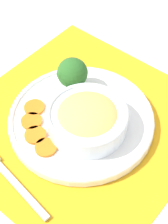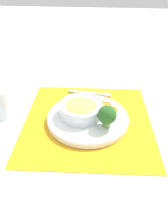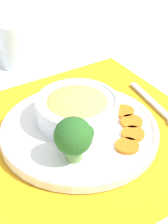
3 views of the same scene
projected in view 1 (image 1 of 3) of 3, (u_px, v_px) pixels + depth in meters
name	position (u px, v px, depth m)	size (l,w,h in m)	color
ground_plane	(81.00, 124.00, 0.76)	(4.00, 4.00, 0.00)	white
placemat	(81.00, 123.00, 0.76)	(0.48, 0.47, 0.00)	orange
plate	(81.00, 119.00, 0.75)	(0.29, 0.29, 0.02)	white
bowl	(87.00, 118.00, 0.71)	(0.16, 0.16, 0.06)	silver
broccoli_floret	(72.00, 73.00, 0.76)	(0.06, 0.06, 0.08)	#759E51
carrot_slice_near	(34.00, 108.00, 0.76)	(0.04, 0.04, 0.01)	orange
carrot_slice_middle	(32.00, 121.00, 0.73)	(0.04, 0.04, 0.01)	orange
carrot_slice_far	(35.00, 135.00, 0.71)	(0.04, 0.04, 0.01)	orange
carrot_slice_extra	(46.00, 147.00, 0.69)	(0.04, 0.04, 0.01)	orange
fork	(9.00, 176.00, 0.67)	(0.03, 0.18, 0.01)	#B7B7BC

